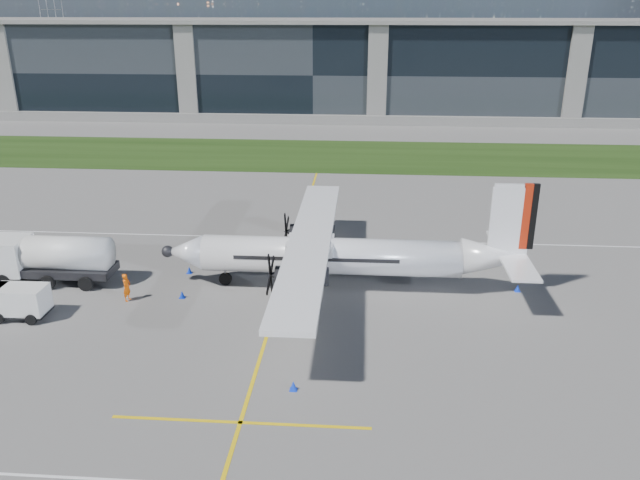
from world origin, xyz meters
The scene contains 15 objects.
ground centered at (0.00, 40.00, 0.00)m, with size 400.00×400.00×0.00m, color slate.
grass_strip centered at (0.00, 48.00, 0.02)m, with size 400.00×18.00×0.04m, color black.
terminal_building centered at (0.00, 80.00, 7.50)m, with size 120.00×20.00×15.00m, color black.
tree_line centered at (0.00, 140.00, 3.00)m, with size 400.00×6.00×6.00m, color black.
pylon_west centered at (-80.00, 150.00, 15.00)m, with size 9.00×4.60×30.00m, color gray, non-canonical shape.
yellow_taxiway_centerline centered at (3.00, 10.00, 0.01)m, with size 0.20×70.00×0.01m, color yellow.
turboprop_aircraft centered at (7.19, 8.75, 3.76)m, with size 24.16×25.06×7.52m, color white, non-canonical shape.
fuel_tanker_truck centered at (-13.33, 8.42, 1.64)m, with size 8.77×2.85×3.29m, color silver, non-canonical shape.
baggage_tug centered at (-12.20, 3.21, 1.00)m, with size 3.34×2.00×2.00m, color silver, non-canonical shape.
ground_crew_person centered at (-6.64, 5.92, 1.06)m, with size 0.86×0.62×2.12m, color #F25907.
safety_cone_portwing centered at (5.14, -3.26, 0.25)m, with size 0.36×0.36×0.50m, color #0C31D3.
safety_cone_tail centered at (18.74, 9.11, 0.25)m, with size 0.36×0.36×0.50m, color #0C31D3.
safety_cone_stbdwing centered at (4.54, 22.02, 0.25)m, with size 0.36×0.36×0.50m, color #0C31D3.
safety_cone_nose_stbd centered at (-3.85, 10.47, 0.25)m, with size 0.36×0.36×0.50m, color #0C31D3.
safety_cone_nose_port centered at (-3.25, 6.53, 0.25)m, with size 0.36×0.36×0.50m, color #0C31D3.
Camera 1 is at (8.36, -29.33, 17.91)m, focal length 35.00 mm.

